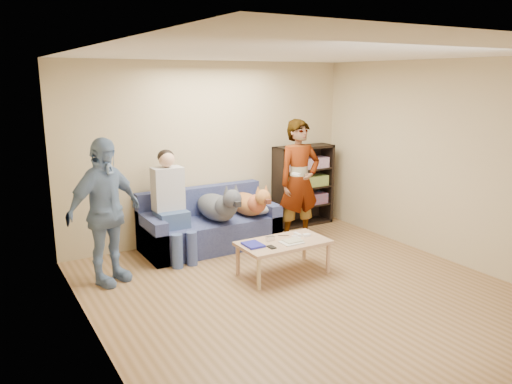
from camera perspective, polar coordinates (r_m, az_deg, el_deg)
ground at (r=5.68m, az=6.30°, el=-11.77°), size 5.00×5.00×0.00m
ceiling at (r=5.17m, az=7.04°, el=15.42°), size 5.00×5.00×0.00m
wall_back at (r=7.39m, az=-5.15°, el=4.61°), size 4.50×0.00×4.50m
wall_left at (r=4.33m, az=-17.85°, el=-2.00°), size 0.00×5.00×5.00m
wall_right at (r=6.85m, az=21.86°, el=3.06°), size 0.00×5.00×5.00m
blanket at (r=7.25m, az=0.26°, el=-1.90°), size 0.45×0.38×0.16m
person_standing_right at (r=7.21m, az=4.97°, el=1.17°), size 0.68×0.46×1.80m
person_standing_left at (r=5.99m, az=-16.90°, el=-2.20°), size 1.09×0.82×1.72m
held_controller at (r=6.91m, az=4.60°, el=2.06°), size 0.07×0.13×0.03m
notebook_blue at (r=5.95m, az=-0.33°, el=-6.04°), size 0.20×0.26×0.03m
papers at (r=6.06m, az=4.08°, el=-5.76°), size 0.26×0.20×0.02m
magazine at (r=6.08m, az=4.21°, el=-5.54°), size 0.22×0.17×0.01m
camera_silver at (r=6.14m, az=1.60°, el=-5.31°), size 0.11×0.06×0.05m
controller_a at (r=6.34m, az=4.77°, el=-4.85°), size 0.04×0.13×0.03m
controller_b at (r=6.32m, az=5.79°, el=-4.92°), size 0.09×0.06×0.03m
headphone_cup_a at (r=6.20m, az=4.81°, el=-5.30°), size 0.07×0.07×0.02m
headphone_cup_b at (r=6.26m, az=4.39°, el=-5.11°), size 0.07×0.07×0.02m
pen_orange at (r=5.97m, az=3.86°, el=-6.07°), size 0.13×0.06×0.01m
pen_black at (r=6.32m, az=3.16°, el=-4.99°), size 0.13×0.08×0.01m
wallet at (r=5.88m, az=1.77°, el=-6.31°), size 0.07×0.12×0.02m
sofa at (r=7.15m, az=-5.40°, el=-4.06°), size 1.90×0.85×0.82m
person_seated at (r=6.68m, az=-9.69°, el=-1.03°), size 0.40×0.73×1.47m
dog_gray at (r=6.89m, az=-4.26°, el=-1.64°), size 0.41×1.25×0.59m
dog_tan at (r=7.14m, az=-0.73°, el=-1.29°), size 0.36×1.14×0.52m
coffee_table at (r=6.13m, az=3.15°, el=-6.06°), size 1.10×0.60×0.42m
bookshelf at (r=8.13m, az=5.36°, el=0.94°), size 1.00×0.34×1.30m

